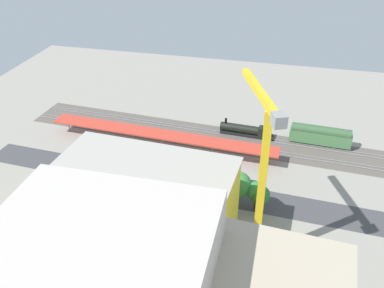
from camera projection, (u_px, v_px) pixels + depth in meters
ground_plane at (189, 178)px, 110.03m from camera, size 177.65×177.65×0.00m
rail_bed at (207, 136)px, 128.40m from camera, size 111.72×21.41×0.01m
street_asphalt at (185, 187)px, 106.89m from camera, size 111.38×16.23×0.01m
track_rails at (207, 136)px, 128.31m from camera, size 110.80×15.00×0.12m
platform_canopy_near at (161, 134)px, 121.37m from camera, size 66.79×9.77×4.25m
locomotive at (247, 131)px, 127.73m from camera, size 15.98×3.54×4.91m
passenger_coach at (320, 135)px, 122.79m from camera, size 17.38×4.15×5.94m
parked_car_0 at (252, 185)px, 106.43m from camera, size 4.17×1.84×1.62m
parked_car_1 at (221, 181)px, 107.91m from camera, size 4.43×2.27×1.53m
parked_car_2 at (196, 177)px, 109.41m from camera, size 4.72×2.25×1.61m
parked_car_3 at (168, 173)px, 110.54m from camera, size 4.88×2.17×1.86m
parked_car_4 at (142, 170)px, 111.70m from camera, size 4.42×2.08×1.81m
parked_car_5 at (114, 166)px, 113.58m from camera, size 4.35×2.07×1.74m
parked_car_6 at (88, 162)px, 115.00m from camera, size 4.53×2.06×1.68m
construction_building at (147, 205)px, 86.81m from camera, size 35.51×19.41×17.88m
construction_roof_slab at (144, 167)px, 82.11m from camera, size 36.15×20.05×0.40m
tower_crane at (261, 175)px, 76.84m from camera, size 9.54×20.38×34.84m
box_truck_0 at (133, 188)px, 103.95m from camera, size 8.89×2.75×3.24m
box_truck_1 at (167, 191)px, 102.67m from camera, size 10.12×2.86×3.31m
street_tree_0 at (203, 187)px, 98.90m from camera, size 5.56×5.56×7.57m
street_tree_1 at (260, 195)px, 96.53m from camera, size 4.47×4.47×6.89m
street_tree_2 at (239, 185)px, 97.70m from camera, size 5.93×5.93×8.93m
street_tree_3 at (125, 175)px, 103.69m from camera, size 4.49×4.49×6.54m
street_tree_4 at (115, 172)px, 103.44m from camera, size 4.84×4.84×7.66m
street_tree_5 at (256, 191)px, 97.01m from camera, size 4.30×4.30×7.31m
traffic_light at (116, 172)px, 104.14m from camera, size 0.50×0.36×7.30m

